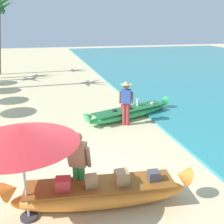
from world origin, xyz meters
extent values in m
plane|color=beige|center=(0.00, 0.00, 0.00)|extent=(80.00, 80.00, 0.00)
ellipsoid|color=orange|center=(0.06, -1.15, 0.27)|extent=(3.86, 1.12, 0.53)
cone|color=orange|center=(-1.78, -0.96, 0.58)|extent=(0.45, 0.47, 0.50)
cone|color=orange|center=(1.91, -1.35, 0.58)|extent=(0.45, 0.47, 0.50)
cube|color=brown|center=(0.06, -1.15, 0.53)|extent=(3.26, 1.07, 0.04)
cube|color=#424247|center=(1.22, -1.31, 0.65)|extent=(0.26, 0.25, 0.23)
cube|color=#9E754C|center=(0.51, -1.25, 0.69)|extent=(0.28, 0.29, 0.31)
cube|color=#9E754C|center=(-0.15, -1.21, 0.68)|extent=(0.27, 0.21, 0.29)
cube|color=#B73333|center=(-0.73, -1.16, 0.67)|extent=(0.35, 0.31, 0.28)
ellipsoid|color=#38B760|center=(2.50, 4.19, 0.20)|extent=(4.01, 2.07, 0.40)
cone|color=#38B760|center=(0.66, 3.51, 0.45)|extent=(0.54, 0.55, 0.51)
cone|color=#38B760|center=(4.33, 4.86, 0.45)|extent=(0.54, 0.55, 0.51)
cube|color=#1E6435|center=(2.50, 4.19, 0.40)|extent=(3.42, 1.86, 0.04)
cylinder|color=silver|center=(3.65, 4.56, 0.45)|extent=(0.17, 0.17, 0.10)
cylinder|color=silver|center=(2.95, 4.48, 0.57)|extent=(0.13, 0.13, 0.32)
cube|color=#B73333|center=(2.30, 4.15, 0.51)|extent=(0.41, 0.38, 0.22)
cylinder|color=#2D2D33|center=(1.75, 3.96, 0.45)|extent=(0.18, 0.18, 0.10)
cylinder|color=#B2383D|center=(2.14, 3.41, 0.46)|extent=(0.14, 0.14, 0.91)
cylinder|color=#B2383D|center=(2.01, 3.46, 0.46)|extent=(0.14, 0.14, 0.91)
cube|color=#3356B2|center=(2.08, 3.43, 1.17)|extent=(0.42, 0.35, 0.52)
cylinder|color=brown|center=(2.28, 3.32, 1.12)|extent=(0.16, 0.21, 0.48)
cylinder|color=brown|center=(1.86, 3.51, 1.12)|extent=(0.16, 0.21, 0.48)
sphere|color=brown|center=(2.08, 3.43, 1.55)|extent=(0.22, 0.22, 0.22)
cylinder|color=tan|center=(2.08, 3.43, 1.63)|extent=(0.44, 0.44, 0.02)
cone|color=tan|center=(2.08, 3.43, 1.70)|extent=(0.26, 0.26, 0.12)
cylinder|color=green|center=(-0.42, -0.79, 0.44)|extent=(0.14, 0.14, 0.87)
cylinder|color=green|center=(-0.29, -0.86, 0.44)|extent=(0.14, 0.14, 0.87)
cube|color=#9E7051|center=(-0.35, -0.83, 1.15)|extent=(0.42, 0.37, 0.55)
cylinder|color=#9E7051|center=(-0.54, -0.70, 1.10)|extent=(0.17, 0.21, 0.50)
cylinder|color=#9E7051|center=(-0.14, -0.92, 1.10)|extent=(0.17, 0.21, 0.50)
sphere|color=#9E7051|center=(-0.35, -0.83, 1.54)|extent=(0.22, 0.22, 0.22)
cylinder|color=#B7B7BC|center=(-1.46, -1.18, 1.01)|extent=(0.05, 0.05, 2.02)
cone|color=red|center=(-1.46, -1.18, 1.87)|extent=(2.23, 2.23, 0.34)
cylinder|color=#333338|center=(-1.46, -1.18, 0.03)|extent=(0.36, 0.36, 0.06)
cone|color=#23602D|center=(-3.21, 16.47, 4.99)|extent=(1.45, 0.39, 0.98)
cone|color=#23602D|center=(-3.33, 16.82, 4.97)|extent=(1.25, 1.46, 1.06)
cone|color=#23602D|center=(-3.42, 16.13, 4.99)|extent=(0.98, 1.43, 0.98)
cone|color=#23602D|center=(-2.78, 11.25, 4.93)|extent=(1.55, 0.55, 0.95)
cone|color=#23602D|center=(-2.97, 11.68, 4.96)|extent=(1.12, 1.56, 0.89)
camera|label=1|loc=(-0.97, -6.09, 3.84)|focal=43.40mm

